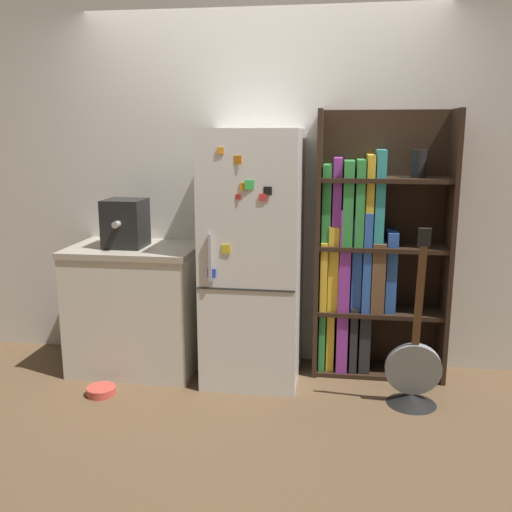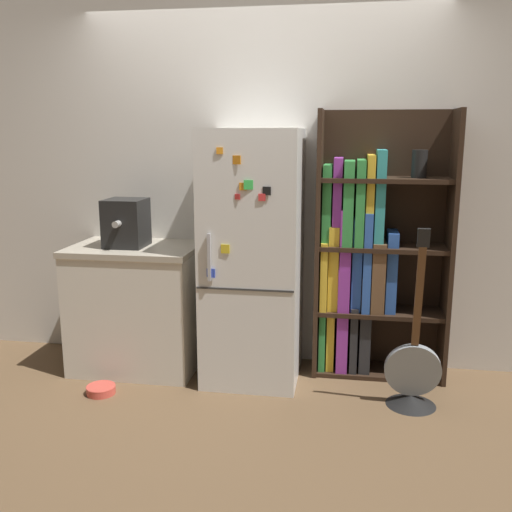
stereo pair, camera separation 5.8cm
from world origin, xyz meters
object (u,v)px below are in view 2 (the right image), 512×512
object	(u,v)px
refrigerator	(253,257)
espresso_machine	(126,223)
pet_bowl	(101,389)
guitar	(412,380)
bookshelf	(365,259)

from	to	relation	value
refrigerator	espresso_machine	world-z (taller)	refrigerator
pet_bowl	espresso_machine	bearing A→B (deg)	84.84
refrigerator	guitar	distance (m)	1.29
refrigerator	pet_bowl	distance (m)	1.32
refrigerator	guitar	world-z (taller)	refrigerator
espresso_machine	bookshelf	bearing A→B (deg)	6.79
refrigerator	pet_bowl	xyz separation A→B (m)	(-0.93, -0.46, -0.82)
guitar	pet_bowl	xyz separation A→B (m)	(-1.98, -0.16, -0.14)
guitar	pet_bowl	bearing A→B (deg)	-175.46
refrigerator	espresso_machine	xyz separation A→B (m)	(-0.89, -0.01, 0.21)
espresso_machine	guitar	distance (m)	2.15
refrigerator	espresso_machine	bearing A→B (deg)	-179.58
espresso_machine	guitar	size ratio (longest dim) A/B	0.29
refrigerator	guitar	size ratio (longest dim) A/B	1.49
refrigerator	pet_bowl	size ratio (longest dim) A/B	8.90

